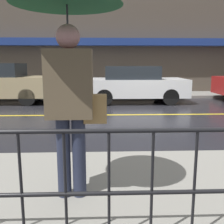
# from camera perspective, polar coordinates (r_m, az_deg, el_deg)

# --- Properties ---
(ground_plane) EXTENTS (80.00, 80.00, 0.00)m
(ground_plane) POSITION_cam_1_polar(r_m,az_deg,el_deg) (8.16, 7.86, -0.58)
(ground_plane) COLOR black
(sidewalk_near) EXTENTS (28.00, 2.45, 0.12)m
(sidewalk_near) POSITION_cam_1_polar(r_m,az_deg,el_deg) (3.56, 22.35, -15.15)
(sidewalk_near) COLOR gray
(sidewalk_near) RESTS_ON ground_plane
(sidewalk_far) EXTENTS (28.00, 1.94, 0.12)m
(sidewalk_far) POSITION_cam_1_polar(r_m,az_deg,el_deg) (12.78, 4.20, 3.76)
(sidewalk_far) COLOR gray
(sidewalk_far) RESTS_ON ground_plane
(lane_marking) EXTENTS (25.20, 0.12, 0.01)m
(lane_marking) POSITION_cam_1_polar(r_m,az_deg,el_deg) (8.16, 7.86, -0.55)
(lane_marking) COLOR gold
(lane_marking) RESTS_ON ground_plane
(building_storefront) EXTENTS (28.00, 0.85, 5.34)m
(building_storefront) POSITION_cam_1_polar(r_m,az_deg,el_deg) (13.82, 3.84, 15.10)
(building_storefront) COLOR #4C4238
(building_storefront) RESTS_ON ground_plane
(pedestrian) EXTENTS (1.10, 1.10, 2.25)m
(pedestrian) POSITION_cam_1_polar(r_m,az_deg,el_deg) (2.74, -9.52, 17.25)
(pedestrian) COLOR #23283D
(pedestrian) RESTS_ON sidewalk_near
(car_white) EXTENTS (4.02, 1.93, 1.46)m
(car_white) POSITION_cam_1_polar(r_m,az_deg,el_deg) (10.68, 4.81, 6.10)
(car_white) COLOR silver
(car_white) RESTS_ON ground_plane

